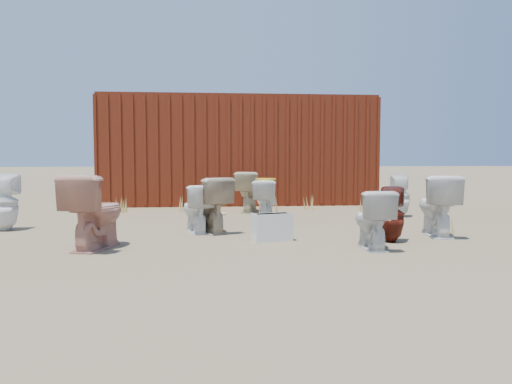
{
  "coord_description": "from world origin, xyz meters",
  "views": [
    {
      "loc": [
        -0.69,
        -6.58,
        1.05
      ],
      "look_at": [
        0.0,
        0.6,
        0.55
      ],
      "focal_mm": 35.0,
      "sensor_mm": 36.0,
      "label": 1
    }
  ],
  "objects": [
    {
      "name": "weed_clump_f",
      "position": [
        2.6,
        0.06,
        0.1
      ],
      "size": [
        0.28,
        0.28,
        0.21
      ],
      "primitive_type": "cone",
      "color": "#B29947",
      "rests_on": "ground"
    },
    {
      "name": "weed_clump_a",
      "position": [
        -2.43,
        3.14,
        0.14
      ],
      "size": [
        0.36,
        0.36,
        0.27
      ],
      "primitive_type": "cone",
      "color": "#B29947",
      "rests_on": "ground"
    },
    {
      "name": "toilet_back_beige_right",
      "position": [
        0.08,
        2.93,
        0.39
      ],
      "size": [
        0.6,
        0.85,
        0.78
      ],
      "primitive_type": "imported",
      "rotation": [
        0.0,
        0.0,
        2.9
      ],
      "color": "beige",
      "rests_on": "ground"
    },
    {
      "name": "toilet_front_c",
      "position": [
        1.18,
        -1.05,
        0.34
      ],
      "size": [
        0.39,
        0.67,
        0.68
      ],
      "primitive_type": "imported",
      "rotation": [
        0.0,
        0.0,
        3.13
      ],
      "color": "silver",
      "rests_on": "ground"
    },
    {
      "name": "loose_tank",
      "position": [
        0.1,
        -0.41,
        0.17
      ],
      "size": [
        0.54,
        0.33,
        0.35
      ],
      "primitive_type": "cube",
      "rotation": [
        0.0,
        0.0,
        0.29
      ],
      "color": "silver",
      "rests_on": "ground"
    },
    {
      "name": "loose_lid_far",
      "position": [
        -2.67,
        3.37,
        0.01
      ],
      "size": [
        0.4,
        0.5,
        0.02
      ],
      "primitive_type": "ellipsoid",
      "rotation": [
        0.0,
        0.0,
        0.1
      ],
      "color": "#C4B28E",
      "rests_on": "ground"
    },
    {
      "name": "toilet_back_yellowlid",
      "position": [
        0.26,
        1.62,
        0.34
      ],
      "size": [
        0.52,
        0.73,
        0.68
      ],
      "primitive_type": "imported",
      "rotation": [
        0.0,
        0.0,
        2.92
      ],
      "color": "white",
      "rests_on": "ground"
    },
    {
      "name": "toilet_front_maroon",
      "position": [
        1.57,
        -0.63,
        0.34
      ],
      "size": [
        0.41,
        0.41,
        0.69
      ],
      "primitive_type": "imported",
      "rotation": [
        0.0,
        0.0,
        2.74
      ],
      "color": "#57190F",
      "rests_on": "ground"
    },
    {
      "name": "ground",
      "position": [
        0.0,
        0.0,
        0.0
      ],
      "size": [
        100.0,
        100.0,
        0.0
      ],
      "primitive_type": "plane",
      "color": "brown",
      "rests_on": "ground"
    },
    {
      "name": "toilet_front_pink",
      "position": [
        -1.99,
        -0.73,
        0.43
      ],
      "size": [
        0.71,
        0.95,
        0.86
      ],
      "primitive_type": "imported",
      "rotation": [
        0.0,
        0.0,
        2.84
      ],
      "color": "tan",
      "rests_on": "ground"
    },
    {
      "name": "shipping_container",
      "position": [
        0.0,
        5.2,
        1.2
      ],
      "size": [
        6.0,
        2.4,
        2.4
      ],
      "primitive_type": "cube",
      "color": "#541D0E",
      "rests_on": "ground"
    },
    {
      "name": "toilet_back_a",
      "position": [
        -3.6,
        0.85,
        0.41
      ],
      "size": [
        0.38,
        0.38,
        0.82
      ],
      "primitive_type": "imported",
      "rotation": [
        0.0,
        0.0,
        3.16
      ],
      "color": "white",
      "rests_on": "ground"
    },
    {
      "name": "yellow_lid",
      "position": [
        0.26,
        1.62,
        0.69
      ],
      "size": [
        0.34,
        0.43,
        0.02
      ],
      "primitive_type": "ellipsoid",
      "color": "gold",
      "rests_on": "toilet_back_yellowlid"
    },
    {
      "name": "weed_clump_d",
      "position": [
        -1.1,
        3.22,
        0.14
      ],
      "size": [
        0.3,
        0.3,
        0.28
      ],
      "primitive_type": "cone",
      "color": "#B29947",
      "rests_on": "ground"
    },
    {
      "name": "toilet_back_e",
      "position": [
        2.69,
        1.9,
        0.37
      ],
      "size": [
        0.41,
        0.42,
        0.75
      ],
      "primitive_type": "imported",
      "rotation": [
        0.0,
        0.0,
        2.89
      ],
      "color": "white",
      "rests_on": "ground"
    },
    {
      "name": "toilet_front_e",
      "position": [
        2.36,
        -0.2,
        0.41
      ],
      "size": [
        0.57,
        0.86,
        0.82
      ],
      "primitive_type": "imported",
      "rotation": [
        0.0,
        0.0,
        3.0
      ],
      "color": "white",
      "rests_on": "ground"
    },
    {
      "name": "toilet_front_a",
      "position": [
        -0.86,
        0.41,
        0.34
      ],
      "size": [
        0.54,
        0.74,
        0.68
      ],
      "primitive_type": "imported",
      "rotation": [
        0.0,
        0.0,
        3.41
      ],
      "color": "white",
      "rests_on": "ground"
    },
    {
      "name": "weed_clump_e",
      "position": [
        1.36,
        3.27,
        0.15
      ],
      "size": [
        0.34,
        0.34,
        0.3
      ],
      "primitive_type": "cone",
      "color": "#B29947",
      "rests_on": "ground"
    },
    {
      "name": "loose_lid_near",
      "position": [
        -0.56,
        2.56,
        0.01
      ],
      "size": [
        0.5,
        0.58,
        0.02
      ],
      "primitive_type": "ellipsoid",
      "rotation": [
        0.0,
        0.0,
        -0.27
      ],
      "color": "beige",
      "rests_on": "ground"
    },
    {
      "name": "weed_clump_b",
      "position": [
        0.42,
        2.54,
        0.13
      ],
      "size": [
        0.32,
        0.32,
        0.27
      ],
      "primitive_type": "cone",
      "color": "#B29947",
      "rests_on": "ground"
    },
    {
      "name": "weed_clump_c",
      "position": [
        2.41,
        2.95,
        0.15
      ],
      "size": [
        0.36,
        0.36,
        0.29
      ],
      "primitive_type": "cone",
      "color": "#B29947",
      "rests_on": "ground"
    },
    {
      "name": "toilet_back_beige_left",
      "position": [
        -0.68,
        0.4,
        0.39
      ],
      "size": [
        0.72,
        0.87,
        0.78
      ],
      "primitive_type": "imported",
      "rotation": [
        0.0,
        0.0,
        3.58
      ],
      "color": "#C3AF8F",
      "rests_on": "ground"
    }
  ]
}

